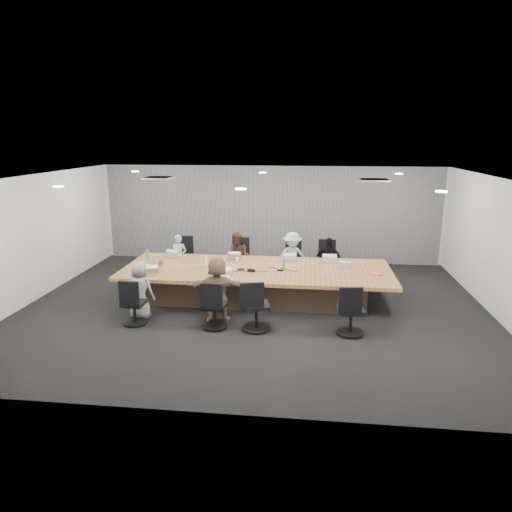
# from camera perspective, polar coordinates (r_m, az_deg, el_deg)

# --- Properties ---
(floor) EXTENTS (10.00, 8.00, 0.00)m
(floor) POSITION_cam_1_polar(r_m,az_deg,el_deg) (10.03, -0.26, -6.39)
(floor) COLOR black
(floor) RESTS_ON ground
(ceiling) EXTENTS (10.00, 8.00, 0.00)m
(ceiling) POSITION_cam_1_polar(r_m,az_deg,el_deg) (9.40, -0.28, 9.75)
(ceiling) COLOR white
(ceiling) RESTS_ON wall_back
(wall_back) EXTENTS (10.00, 0.00, 2.80)m
(wall_back) POSITION_cam_1_polar(r_m,az_deg,el_deg) (13.53, 1.75, 5.27)
(wall_back) COLOR #BDBCBA
(wall_back) RESTS_ON ground
(wall_front) EXTENTS (10.00, 0.00, 2.80)m
(wall_front) POSITION_cam_1_polar(r_m,az_deg,el_deg) (5.85, -4.99, -7.53)
(wall_front) COLOR #BDBCBA
(wall_front) RESTS_ON ground
(wall_left) EXTENTS (0.00, 8.00, 2.80)m
(wall_left) POSITION_cam_1_polar(r_m,az_deg,el_deg) (11.35, -26.23, 1.93)
(wall_left) COLOR #BDBCBA
(wall_left) RESTS_ON ground
(wall_right) EXTENTS (0.00, 8.00, 2.80)m
(wall_right) POSITION_cam_1_polar(r_m,az_deg,el_deg) (10.31, 28.50, 0.52)
(wall_right) COLOR #BDBCBA
(wall_right) RESTS_ON ground
(curtain) EXTENTS (9.80, 0.04, 2.80)m
(curtain) POSITION_cam_1_polar(r_m,az_deg,el_deg) (13.45, 1.72, 5.22)
(curtain) COLOR gray
(curtain) RESTS_ON ground
(conference_table) EXTENTS (6.00, 2.20, 0.74)m
(conference_table) POSITION_cam_1_polar(r_m,az_deg,el_deg) (10.37, 0.06, -3.33)
(conference_table) COLOR #4A362B
(conference_table) RESTS_ON ground
(chair_0) EXTENTS (0.61, 0.61, 0.84)m
(chair_0) POSITION_cam_1_polar(r_m,az_deg,el_deg) (12.38, -9.14, -0.43)
(chair_0) COLOR black
(chair_0) RESTS_ON ground
(chair_1) EXTENTS (0.63, 0.63, 0.85)m
(chair_1) POSITION_cam_1_polar(r_m,az_deg,el_deg) (12.06, -1.95, -0.64)
(chair_1) COLOR black
(chair_1) RESTS_ON ground
(chair_2) EXTENTS (0.55, 0.55, 0.77)m
(chair_2) POSITION_cam_1_polar(r_m,az_deg,el_deg) (11.95, 4.57, -1.01)
(chair_2) COLOR black
(chair_2) RESTS_ON ground
(chair_3) EXTENTS (0.60, 0.60, 0.84)m
(chair_3) POSITION_cam_1_polar(r_m,az_deg,el_deg) (11.94, 8.90, -0.99)
(chair_3) COLOR black
(chair_3) RESTS_ON ground
(chair_4) EXTENTS (0.51, 0.51, 0.73)m
(chair_4) POSITION_cam_1_polar(r_m,az_deg,el_deg) (9.34, -14.99, -6.15)
(chair_4) COLOR black
(chair_4) RESTS_ON ground
(chair_5) EXTENTS (0.52, 0.52, 0.76)m
(chair_5) POSITION_cam_1_polar(r_m,az_deg,el_deg) (8.89, -5.24, -6.67)
(chair_5) COLOR black
(chair_5) RESTS_ON ground
(chair_6) EXTENTS (0.69, 0.69, 0.84)m
(chair_6) POSITION_cam_1_polar(r_m,az_deg,el_deg) (8.75, 0.04, -6.69)
(chair_6) COLOR black
(chair_6) RESTS_ON ground
(chair_7) EXTENTS (0.63, 0.63, 0.80)m
(chair_7) POSITION_cam_1_polar(r_m,az_deg,el_deg) (8.75, 11.78, -7.15)
(chair_7) COLOR black
(chair_7) RESTS_ON ground
(person_0) EXTENTS (0.44, 0.30, 1.16)m
(person_0) POSITION_cam_1_polar(r_m,az_deg,el_deg) (12.01, -9.62, -0.13)
(person_0) COLOR #A0A9C0
(person_0) RESTS_ON ground
(laptop_0) EXTENTS (0.36, 0.29, 0.02)m
(laptop_0) POSITION_cam_1_polar(r_m,az_deg,el_deg) (11.46, -10.41, -0.01)
(laptop_0) COLOR #B2B2B7
(laptop_0) RESTS_ON conference_table
(person_1) EXTENTS (0.71, 0.60, 1.26)m
(person_1) POSITION_cam_1_polar(r_m,az_deg,el_deg) (11.67, -2.21, -0.12)
(person_1) COLOR #38211E
(person_1) RESTS_ON ground
(laptop_1) EXTENTS (0.35, 0.25, 0.02)m
(laptop_1) POSITION_cam_1_polar(r_m,az_deg,el_deg) (11.11, -2.64, -0.24)
(laptop_1) COLOR #8C6647
(laptop_1) RESTS_ON conference_table
(person_2) EXTENTS (0.89, 0.57, 1.30)m
(person_2) POSITION_cam_1_polar(r_m,az_deg,el_deg) (11.54, 4.53, -0.22)
(person_2) COLOR #96A497
(person_2) RESTS_ON ground
(laptop_2) EXTENTS (0.35, 0.27, 0.02)m
(laptop_2) POSITION_cam_1_polar(r_m,az_deg,el_deg) (10.98, 4.43, -0.45)
(laptop_2) COLOR #B2B2B7
(laptop_2) RESTS_ON conference_table
(person_3) EXTENTS (0.74, 0.41, 1.20)m
(person_3) POSITION_cam_1_polar(r_m,az_deg,el_deg) (11.56, 9.00, -0.60)
(person_3) COLOR black
(person_3) RESTS_ON ground
(laptop_3) EXTENTS (0.35, 0.24, 0.02)m
(laptop_3) POSITION_cam_1_polar(r_m,az_deg,el_deg) (10.99, 9.14, -0.59)
(laptop_3) COLOR #B2B2B7
(laptop_3) RESTS_ON conference_table
(person_4) EXTENTS (0.62, 0.45, 1.19)m
(person_4) POSITION_cam_1_polar(r_m,az_deg,el_deg) (9.57, -14.32, -4.12)
(person_4) COLOR gray
(person_4) RESTS_ON ground
(laptop_4) EXTENTS (0.34, 0.26, 0.02)m
(laptop_4) POSITION_cam_1_polar(r_m,az_deg,el_deg) (10.02, -13.28, -2.30)
(laptop_4) COLOR #8C6647
(laptop_4) RESTS_ON conference_table
(person_5) EXTENTS (1.28, 0.51, 1.34)m
(person_5) POSITION_cam_1_polar(r_m,az_deg,el_deg) (9.11, -4.84, -4.17)
(person_5) COLOR brown
(person_5) RESTS_ON ground
(laptop_5) EXTENTS (0.34, 0.27, 0.02)m
(laptop_5) POSITION_cam_1_polar(r_m,az_deg,el_deg) (9.60, -4.21, -2.68)
(laptop_5) COLOR #B2B2B7
(laptop_5) RESTS_ON conference_table
(bottle_green_left) EXTENTS (0.08, 0.08, 0.27)m
(bottle_green_left) POSITION_cam_1_polar(r_m,az_deg,el_deg) (11.14, -13.41, 0.07)
(bottle_green_left) COLOR green
(bottle_green_left) RESTS_ON conference_table
(bottle_green_right) EXTENTS (0.08, 0.08, 0.22)m
(bottle_green_right) POSITION_cam_1_polar(r_m,az_deg,el_deg) (10.19, 3.46, -1.05)
(bottle_green_right) COLOR green
(bottle_green_right) RESTS_ON conference_table
(bottle_clear) EXTENTS (0.07, 0.07, 0.23)m
(bottle_clear) POSITION_cam_1_polar(r_m,az_deg,el_deg) (10.52, -6.29, -0.57)
(bottle_clear) COLOR silver
(bottle_clear) RESTS_ON conference_table
(cup_white_far) EXTENTS (0.09, 0.09, 0.10)m
(cup_white_far) POSITION_cam_1_polar(r_m,az_deg,el_deg) (10.82, -2.34, -0.43)
(cup_white_far) COLOR white
(cup_white_far) RESTS_ON conference_table
(cup_white_near) EXTENTS (0.09, 0.09, 0.09)m
(cup_white_near) POSITION_cam_1_polar(r_m,az_deg,el_deg) (10.57, 11.07, -1.07)
(cup_white_near) COLOR white
(cup_white_near) RESTS_ON conference_table
(mug_brown) EXTENTS (0.12, 0.12, 0.11)m
(mug_brown) POSITION_cam_1_polar(r_m,az_deg,el_deg) (10.72, -11.84, -0.84)
(mug_brown) COLOR brown
(mug_brown) RESTS_ON conference_table
(mic_left) EXTENTS (0.17, 0.13, 0.03)m
(mic_left) POSITION_cam_1_polar(r_m,az_deg,el_deg) (10.13, -1.91, -1.69)
(mic_left) COLOR black
(mic_left) RESTS_ON conference_table
(mic_right) EXTENTS (0.14, 0.10, 0.03)m
(mic_right) POSITION_cam_1_polar(r_m,az_deg,el_deg) (10.09, 3.07, -1.77)
(mic_right) COLOR black
(mic_right) RESTS_ON conference_table
(stapler) EXTENTS (0.18, 0.05, 0.06)m
(stapler) POSITION_cam_1_polar(r_m,az_deg,el_deg) (9.99, -0.60, -1.81)
(stapler) COLOR black
(stapler) RESTS_ON conference_table
(canvas_bag) EXTENTS (0.30, 0.21, 0.15)m
(canvas_bag) POSITION_cam_1_polar(r_m,az_deg,el_deg) (10.45, 10.98, -1.09)
(canvas_bag) COLOR #B6A693
(canvas_bag) RESTS_ON conference_table
(snack_packet) EXTENTS (0.23, 0.22, 0.04)m
(snack_packet) POSITION_cam_1_polar(r_m,az_deg,el_deg) (10.09, 14.80, -2.21)
(snack_packet) COLOR #E45D2E
(snack_packet) RESTS_ON conference_table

